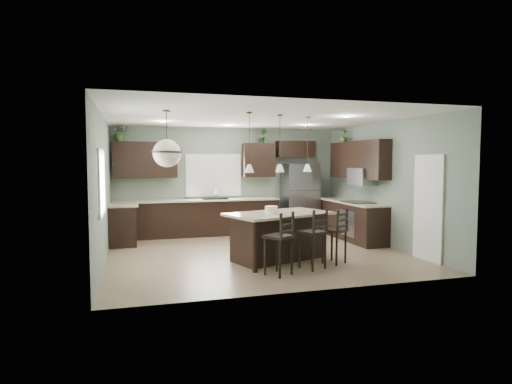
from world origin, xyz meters
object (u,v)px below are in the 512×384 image
object	(u,v)px
refrigerator	(300,198)
bar_stool_left	(278,243)
serving_dish	(271,210)
bar_stool_right	(334,236)
plant_back_left	(121,132)
kitchen_island	(280,237)
bar_stool_center	(313,239)

from	to	relation	value
refrigerator	bar_stool_left	size ratio (longest dim) A/B	1.72
serving_dish	bar_stool_right	xyz separation A→B (m)	(1.08, -0.47, -0.48)
serving_dish	plant_back_left	bearing A→B (deg)	129.51
kitchen_island	bar_stool_center	world-z (taller)	bar_stool_center
bar_stool_left	bar_stool_center	world-z (taller)	bar_stool_center
bar_stool_center	bar_stool_right	world-z (taller)	bar_stool_center
kitchen_island	refrigerator	bearing A→B (deg)	42.99
bar_stool_right	bar_stool_center	bearing A→B (deg)	174.25
bar_stool_center	bar_stool_right	xyz separation A→B (m)	(0.55, 0.26, -0.02)
refrigerator	plant_back_left	bearing A→B (deg)	177.47
refrigerator	kitchen_island	bearing A→B (deg)	-118.25
kitchen_island	bar_stool_right	distance (m)	1.04
kitchen_island	serving_dish	bearing A→B (deg)	180.00
bar_stool_left	serving_dish	bearing A→B (deg)	46.53
serving_dish	bar_stool_center	bearing A→B (deg)	-53.82
kitchen_island	bar_stool_left	world-z (taller)	bar_stool_left
kitchen_island	serving_dish	size ratio (longest dim) A/B	8.20
kitchen_island	bar_stool_center	distance (m)	0.87
bar_stool_left	bar_stool_center	size ratio (longest dim) A/B	1.00
bar_stool_center	kitchen_island	bearing A→B (deg)	90.44
serving_dish	bar_stool_right	distance (m)	1.28
refrigerator	bar_stool_right	distance (m)	3.73
serving_dish	bar_stool_left	world-z (taller)	bar_stool_left
bar_stool_center	refrigerator	bearing A→B (deg)	48.27
refrigerator	bar_stool_left	xyz separation A→B (m)	(-2.04, -4.13, -0.39)
kitchen_island	plant_back_left	xyz separation A→B (m)	(-2.96, 3.30, 2.16)
bar_stool_right	serving_dish	bearing A→B (deg)	125.83
bar_stool_right	plant_back_left	bearing A→B (deg)	104.56
bar_stool_center	serving_dish	bearing A→B (deg)	103.21
bar_stool_left	bar_stool_right	size ratio (longest dim) A/B	1.04
refrigerator	serving_dish	size ratio (longest dim) A/B	7.71
bar_stool_left	bar_stool_right	bearing A→B (deg)	-10.97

